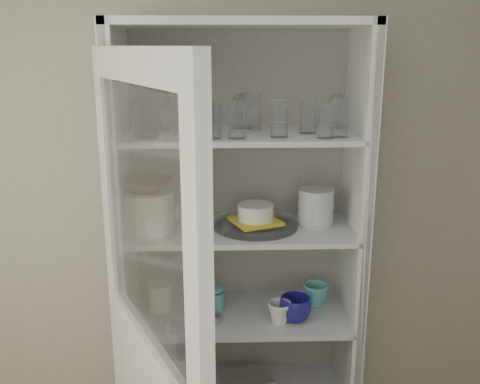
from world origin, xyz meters
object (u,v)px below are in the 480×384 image
(pantry_cabinet, at_px, (240,288))
(terracotta_bowl, at_px, (146,185))
(mug_blue, at_px, (295,309))
(mug_white, at_px, (279,313))
(cream_dish, at_px, (176,382))
(goblet_2, at_px, (246,109))
(white_canister, at_px, (160,296))
(glass_platter, at_px, (256,225))
(grey_bowl_stack, at_px, (316,207))
(goblet_1, at_px, (240,109))
(goblet_0, at_px, (161,107))
(mug_teal, at_px, (315,295))
(goblet_3, at_px, (336,109))
(yellow_trivet, at_px, (256,221))
(measuring_cups, at_px, (204,317))
(tin_box, at_px, (248,383))
(white_ramekin, at_px, (256,212))
(cream_bowl, at_px, (146,199))
(plate_stack_front, at_px, (147,218))
(teal_jar, at_px, (215,299))

(pantry_cabinet, xyz_separation_m, terracotta_bowl, (-0.39, -0.10, 0.51))
(mug_blue, xyz_separation_m, mug_white, (-0.07, -0.02, -0.01))
(mug_blue, height_order, cream_dish, mug_blue)
(mug_white, bearing_deg, terracotta_bowl, 163.59)
(goblet_2, xyz_separation_m, white_canister, (-0.38, -0.08, -0.82))
(terracotta_bowl, xyz_separation_m, white_canister, (0.03, 0.07, -0.53))
(pantry_cabinet, relative_size, glass_platter, 5.89)
(pantry_cabinet, bearing_deg, grey_bowl_stack, -11.10)
(terracotta_bowl, bearing_deg, goblet_1, 19.16)
(goblet_0, relative_size, mug_white, 1.86)
(mug_teal, relative_size, white_canister, 0.93)
(goblet_3, bearing_deg, yellow_trivet, -161.48)
(white_canister, xyz_separation_m, cream_dish, (0.06, -0.02, -0.42))
(measuring_cups, height_order, tin_box, measuring_cups)
(goblet_3, height_order, white_canister, goblet_3)
(glass_platter, relative_size, white_ramekin, 2.35)
(glass_platter, distance_m, grey_bowl_stack, 0.27)
(goblet_2, relative_size, grey_bowl_stack, 1.04)
(cream_bowl, relative_size, mug_white, 2.22)
(mug_teal, bearing_deg, tin_box, 165.85)
(goblet_2, relative_size, cream_dish, 0.71)
(plate_stack_front, xyz_separation_m, mug_teal, (0.73, 0.08, -0.40))
(goblet_0, height_order, goblet_3, goblet_0)
(yellow_trivet, bearing_deg, teal_jar, 167.20)
(goblet_3, height_order, mug_teal, goblet_3)
(measuring_cups, height_order, white_canister, white_canister)
(plate_stack_front, relative_size, tin_box, 1.11)
(glass_platter, xyz_separation_m, mug_teal, (0.28, 0.06, -0.36))
(grey_bowl_stack, bearing_deg, goblet_3, 48.42)
(cream_bowl, relative_size, glass_platter, 0.62)
(mug_blue, distance_m, measuring_cups, 0.39)
(plate_stack_front, height_order, yellow_trivet, plate_stack_front)
(white_canister, bearing_deg, white_ramekin, -6.46)
(goblet_1, distance_m, mug_white, 0.87)
(mug_white, bearing_deg, goblet_3, 31.09)
(cream_bowl, bearing_deg, grey_bowl_stack, 2.84)
(cream_dish, bearing_deg, white_canister, 159.02)
(cream_dish, bearing_deg, glass_platter, -3.84)
(glass_platter, bearing_deg, white_canister, 173.54)
(cream_bowl, bearing_deg, tin_box, 4.82)
(yellow_trivet, height_order, mug_white, yellow_trivet)
(cream_bowl, distance_m, mug_teal, 0.87)
(measuring_cups, height_order, cream_dish, measuring_cups)
(glass_platter, bearing_deg, white_ramekin, 0.00)
(tin_box, bearing_deg, measuring_cups, -155.00)
(goblet_0, bearing_deg, cream_dish, -64.79)
(goblet_1, relative_size, glass_platter, 0.45)
(mug_blue, distance_m, mug_white, 0.07)
(pantry_cabinet, height_order, yellow_trivet, pantry_cabinet)
(terracotta_bowl, xyz_separation_m, glass_platter, (0.45, 0.02, -0.18))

